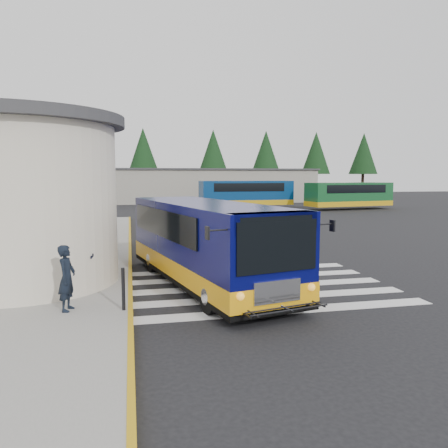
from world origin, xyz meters
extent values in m
plane|color=black|center=(0.00, 0.00, 0.00)|extent=(140.00, 140.00, 0.00)
cube|color=gold|center=(-4.05, 4.00, 0.08)|extent=(0.12, 34.00, 0.16)
cylinder|color=beige|center=(-7.00, 0.50, 2.40)|extent=(5.20, 5.20, 4.50)
cylinder|color=#38383A|center=(-7.00, 0.50, 4.80)|extent=(5.80, 5.80, 0.30)
cube|color=black|center=(-6.48, 5.00, 1.25)|extent=(0.08, 1.20, 2.20)
cube|color=#38383A|center=(-6.00, 5.00, 2.55)|extent=(1.20, 1.80, 0.12)
cube|color=silver|center=(-0.50, -3.20, 0.01)|extent=(8.00, 0.55, 0.01)
cube|color=silver|center=(-0.50, -2.00, 0.01)|extent=(8.00, 0.55, 0.01)
cube|color=silver|center=(-0.50, -0.80, 0.01)|extent=(8.00, 0.55, 0.01)
cube|color=silver|center=(-0.50, 0.40, 0.01)|extent=(8.00, 0.55, 0.01)
cube|color=silver|center=(-0.50, 1.60, 0.01)|extent=(8.00, 0.55, 0.01)
cube|color=gray|center=(6.00, 42.00, 2.00)|extent=(26.00, 8.00, 4.00)
cube|color=#38383A|center=(6.00, 42.00, 4.10)|extent=(26.40, 8.40, 0.20)
cylinder|color=black|center=(-12.00, 50.00, 1.80)|extent=(0.44, 0.44, 3.60)
cone|color=black|center=(-12.00, 50.00, 6.80)|extent=(4.40, 4.40, 6.40)
cylinder|color=black|center=(-2.00, 50.00, 1.80)|extent=(0.44, 0.44, 3.60)
cone|color=black|center=(-2.00, 50.00, 6.80)|extent=(4.40, 4.40, 6.40)
cylinder|color=black|center=(8.00, 50.00, 1.80)|extent=(0.44, 0.44, 3.60)
cone|color=black|center=(8.00, 50.00, 6.80)|extent=(4.40, 4.40, 6.40)
cylinder|color=black|center=(16.00, 50.00, 1.80)|extent=(0.44, 0.44, 3.60)
cone|color=black|center=(16.00, 50.00, 6.80)|extent=(4.40, 4.40, 6.40)
cylinder|color=black|center=(24.00, 50.00, 1.80)|extent=(0.44, 0.44, 3.60)
cone|color=black|center=(24.00, 50.00, 6.80)|extent=(4.40, 4.40, 6.40)
cylinder|color=black|center=(32.00, 50.00, 1.80)|extent=(0.44, 0.44, 3.60)
cone|color=black|center=(32.00, 50.00, 6.80)|extent=(4.40, 4.40, 6.40)
cube|color=#06084C|center=(-1.82, -0.21, 1.41)|extent=(3.96, 8.38, 2.11)
cube|color=#F5A710|center=(-1.82, -0.21, 0.61)|extent=(4.00, 8.41, 0.50)
cube|color=black|center=(-1.82, -0.21, 0.31)|extent=(3.99, 8.40, 0.20)
cube|color=black|center=(-0.93, -4.17, 1.75)|extent=(1.94, 0.49, 1.12)
cube|color=silver|center=(-0.93, -4.18, 0.76)|extent=(1.15, 0.31, 0.49)
cube|color=black|center=(-3.09, 0.24, 1.84)|extent=(1.34, 5.79, 0.81)
cube|color=black|center=(-0.86, 0.74, 1.84)|extent=(1.34, 5.79, 0.81)
cylinder|color=black|center=(-2.19, -3.05, 0.43)|extent=(0.45, 0.90, 0.86)
cylinder|color=black|center=(-0.26, -2.62, 0.43)|extent=(0.45, 0.90, 0.86)
cylinder|color=black|center=(-3.30, 1.85, 0.43)|extent=(0.45, 0.90, 0.86)
cylinder|color=black|center=(-1.37, 2.29, 0.43)|extent=(0.45, 0.90, 0.86)
cube|color=black|center=(-2.49, -4.36, 2.11)|extent=(0.08, 0.17, 0.27)
cube|color=black|center=(0.57, -3.67, 2.11)|extent=(0.08, 0.17, 0.27)
imported|color=black|center=(-5.47, -2.56, 0.92)|extent=(0.49, 0.63, 1.53)
imported|color=black|center=(-5.27, -0.87, 1.07)|extent=(1.11, 1.14, 1.85)
cylinder|color=black|center=(-4.20, -2.80, 0.65)|extent=(0.08, 0.08, 1.00)
cube|color=navy|center=(7.53, 29.85, 1.60)|extent=(9.38, 2.87, 2.38)
cube|color=gold|center=(7.53, 29.85, 0.64)|extent=(9.41, 2.90, 0.52)
cube|color=black|center=(7.53, 29.85, 2.17)|extent=(7.31, 2.86, 0.83)
cube|color=#144D25|center=(17.15, 26.53, 1.51)|extent=(9.03, 3.75, 2.24)
cube|color=gold|center=(17.15, 26.53, 0.60)|extent=(9.07, 3.78, 0.49)
cube|color=black|center=(17.15, 26.53, 2.04)|extent=(7.12, 3.50, 0.78)
camera|label=1|loc=(-4.00, -12.95, 3.25)|focal=35.00mm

